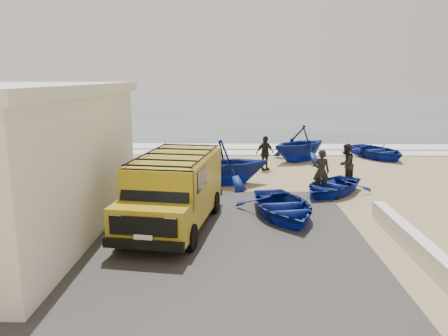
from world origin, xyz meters
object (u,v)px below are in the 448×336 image
object	(u,v)px
parapet	(415,244)
boat_far_right	(377,151)
fisherman_middle	(346,164)
boat_near_left	(282,206)
boat_near_right	(331,186)
boat_mid_left	(226,162)
boat_far_left	(300,143)
fisherman_front	(321,172)
van	(174,189)
fisherman_back	(265,153)

from	to	relation	value
parapet	boat_far_right	xyz separation A→B (m)	(3.33, 13.66, 0.13)
fisherman_middle	boat_far_right	bearing A→B (deg)	-165.06
boat_near_left	boat_near_right	world-z (taller)	boat_near_left
boat_mid_left	boat_far_left	bearing A→B (deg)	-50.32
fisherman_front	van	bearing A→B (deg)	48.31
boat_near_left	boat_far_left	xyz separation A→B (m)	(1.95, 9.80, 0.59)
boat_mid_left	boat_far_right	distance (m)	10.51
van	boat_near_right	bearing A→B (deg)	42.96
van	fisherman_back	distance (m)	8.95
boat_near_left	fisherman_back	size ratio (longest dim) A/B	2.18
parapet	boat_near_right	bearing A→B (deg)	98.75
boat_far_left	boat_far_right	xyz separation A→B (m)	(4.47, 0.97, -0.56)
boat_far_left	fisherman_middle	bearing A→B (deg)	-25.80
parapet	fisherman_middle	xyz separation A→B (m)	(0.07, 7.55, 0.59)
boat_far_left	boat_mid_left	bearing A→B (deg)	-74.62
van	fisherman_front	xyz separation A→B (m)	(5.17, 3.97, -0.32)
boat_far_right	boat_near_left	bearing A→B (deg)	-143.17
van	boat_mid_left	size ratio (longest dim) A/B	1.50
boat_near_left	fisherman_middle	xyz separation A→B (m)	(3.16, 4.66, 0.48)
boat_near_right	fisherman_back	distance (m)	5.05
parapet	boat_far_left	bearing A→B (deg)	95.14
boat_near_left	boat_mid_left	xyz separation A→B (m)	(-1.91, 4.39, 0.58)
boat_near_right	boat_mid_left	distance (m)	4.41
parapet	van	distance (m)	6.81
parapet	boat_near_right	distance (m)	5.87
parapet	fisherman_middle	distance (m)	7.58
boat_near_left	parapet	bearing A→B (deg)	-54.57
boat_near_left	boat_mid_left	distance (m)	4.82
boat_mid_left	boat_far_right	bearing A→B (deg)	-67.35
van	fisherman_middle	world-z (taller)	van
fisherman_middle	van	bearing A→B (deg)	-6.34
parapet	boat_mid_left	world-z (taller)	boat_mid_left
parapet	fisherman_middle	size ratio (longest dim) A/B	3.48
fisherman_front	boat_far_right	bearing A→B (deg)	-110.05
boat_mid_left	boat_near_right	bearing A→B (deg)	-124.51
boat_far_left	fisherman_middle	distance (m)	5.28
boat_mid_left	fisherman_back	xyz separation A→B (m)	(1.83, 3.00, -0.12)
boat_near_left	boat_mid_left	world-z (taller)	boat_mid_left
parapet	boat_mid_left	bearing A→B (deg)	124.51
boat_near_right	fisherman_middle	xyz separation A→B (m)	(0.96, 1.75, 0.52)
boat_far_right	fisherman_back	distance (m)	7.35
fisherman_middle	boat_far_left	bearing A→B (deg)	-123.68
parapet	fisherman_middle	bearing A→B (deg)	89.46
fisherman_front	fisherman_middle	size ratio (longest dim) A/B	1.02
parapet	boat_near_left	world-z (taller)	boat_near_left
boat_near_left	boat_mid_left	bearing A→B (deg)	102.01
parapet	fisherman_front	size ratio (longest dim) A/B	3.42
boat_near_left	boat_far_left	bearing A→B (deg)	67.22
boat_mid_left	parapet	bearing A→B (deg)	-160.28
van	boat_far_left	bearing A→B (deg)	71.92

